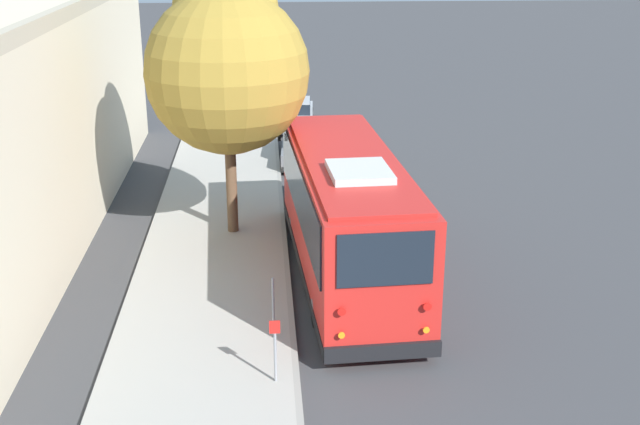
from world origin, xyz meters
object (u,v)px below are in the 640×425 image
Objects in this scene: shuttle_bus at (347,210)px; street_tree at (227,60)px; parked_sedan_silver at (295,114)px; parked_sedan_gray at (304,146)px; sign_post_far at (273,305)px; sign_post_near at (275,350)px.

shuttle_bus is 5.72m from street_tree.
parked_sedan_gray is at bearing -175.31° from parked_sedan_silver.
parked_sedan_silver is 0.56× the size of street_tree.
sign_post_near is at bearing 180.00° from sign_post_far.
parked_sedan_gray is at bearing -5.10° from sign_post_near.
street_tree reaches higher than sign_post_near.
sign_post_near is 1.03× the size of sign_post_far.
street_tree is (3.39, 3.11, 3.39)m from shuttle_bus.
sign_post_near is (-16.71, 1.49, 0.26)m from parked_sedan_gray.
shuttle_bus is 7.53× the size of sign_post_far.
shuttle_bus is 17.01m from parked_sedan_silver.
shuttle_bus is 11.44m from parked_sedan_gray.
parked_sedan_silver reaches higher than parked_sedan_gray.
street_tree is at bearing 39.47° from shuttle_bus.
sign_post_far is at bearing 177.41° from parked_sedan_gray.
street_tree is (-13.56, 2.49, 4.69)m from parked_sedan_silver.
shuttle_bus is at bearing -174.15° from parked_sedan_gray.
shuttle_bus reaches higher than sign_post_far.
street_tree is 5.93× the size of sign_post_far.
parked_sedan_silver is (16.95, 0.62, -1.30)m from shuttle_bus.
sign_post_near is at bearing 178.15° from parked_sedan_gray.
shuttle_bus is 7.30× the size of sign_post_near.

